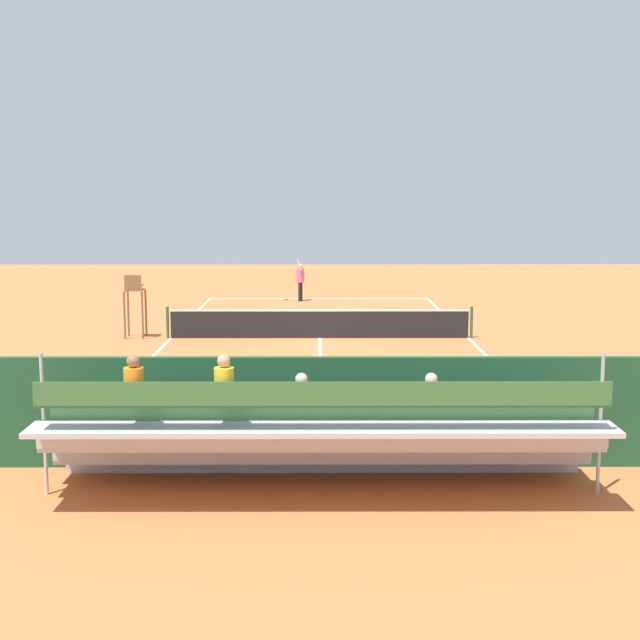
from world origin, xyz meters
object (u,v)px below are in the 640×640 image
(courtside_bench, at_px, (485,425))
(equipment_bag, at_px, (392,447))
(umpire_chair, at_px, (134,299))
(tennis_ball_near, at_px, (350,307))
(tennis_racket, at_px, (282,299))
(tennis_net, at_px, (320,323))
(bleacher_stand, at_px, (323,437))
(tennis_player, at_px, (300,278))

(courtside_bench, relative_size, equipment_bag, 2.00)
(umpire_chair, xyz_separation_m, courtside_bench, (-9.27, 13.34, -0.76))
(courtside_bench, relative_size, tennis_ball_near, 27.27)
(equipment_bag, distance_m, tennis_racket, 24.26)
(tennis_net, relative_size, equipment_bag, 11.44)
(tennis_net, height_order, bleacher_stand, bleacher_stand)
(courtside_bench, height_order, equipment_bag, courtside_bench)
(bleacher_stand, bearing_deg, umpire_chair, -68.07)
(equipment_bag, bearing_deg, tennis_racket, -82.95)
(tennis_racket, bearing_deg, bleacher_stand, 93.68)
(courtside_bench, bearing_deg, tennis_net, -76.97)
(bleacher_stand, relative_size, tennis_racket, 16.78)
(equipment_bag, bearing_deg, bleacher_stand, 56.47)
(umpire_chair, relative_size, tennis_ball_near, 32.42)
(bleacher_stand, xyz_separation_m, equipment_bag, (-1.30, -1.97, -0.75))
(equipment_bag, xyz_separation_m, tennis_player, (2.15, -23.57, 0.84))
(umpire_chair, relative_size, tennis_player, 1.11)
(tennis_ball_near, bearing_deg, tennis_racket, -44.57)
(tennis_racket, bearing_deg, courtside_bench, 101.17)
(bleacher_stand, distance_m, courtside_bench, 3.72)
(tennis_net, xyz_separation_m, umpire_chair, (6.20, -0.07, 0.81))
(courtside_bench, distance_m, tennis_racket, 24.41)
(tennis_player, relative_size, tennis_ball_near, 29.18)
(courtside_bench, bearing_deg, tennis_player, -80.54)
(tennis_player, height_order, tennis_racket, tennis_player)
(tennis_ball_near, bearing_deg, equipment_bag, 89.99)
(tennis_net, bearing_deg, tennis_racket, -81.16)
(courtside_bench, bearing_deg, bleacher_stand, 34.45)
(tennis_racket, relative_size, tennis_ball_near, 8.18)
(tennis_racket, bearing_deg, tennis_net, 98.84)
(equipment_bag, relative_size, tennis_ball_near, 13.64)
(tennis_racket, bearing_deg, equipment_bag, 97.05)
(courtside_bench, bearing_deg, umpire_chair, -55.20)
(umpire_chair, bearing_deg, courtside_bench, 124.80)
(tennis_racket, height_order, tennis_ball_near, tennis_ball_near)
(equipment_bag, height_order, tennis_player, tennis_player)
(tennis_net, bearing_deg, courtside_bench, 103.03)
(bleacher_stand, bearing_deg, equipment_bag, -123.53)
(bleacher_stand, bearing_deg, courtside_bench, -145.55)
(courtside_bench, distance_m, tennis_ball_near, 21.09)
(tennis_player, xyz_separation_m, tennis_racket, (0.82, -0.50, -1.00))
(umpire_chair, height_order, tennis_ball_near, umpire_chair)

